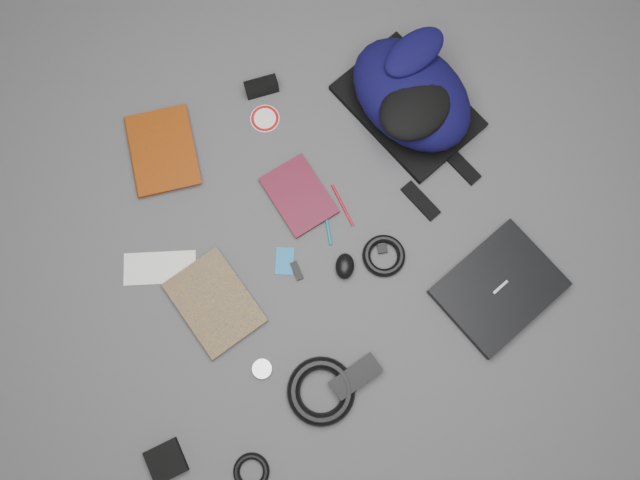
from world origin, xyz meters
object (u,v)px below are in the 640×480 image
object	(u,v)px
textbook_red	(131,158)
dvd_case	(299,196)
compact_camera	(261,87)
backpack	(411,94)
power_brick	(356,376)
comic_book	(187,323)
laptop	(499,288)
mouse	(345,266)
pouch	(166,461)

from	to	relation	value
textbook_red	dvd_case	bearing A→B (deg)	-26.25
textbook_red	compact_camera	bearing A→B (deg)	16.70
backpack	power_brick	bearing A→B (deg)	-143.02
textbook_red	comic_book	world-z (taller)	textbook_red
textbook_red	laptop	bearing A→B (deg)	-33.29
backpack	compact_camera	size ratio (longest dim) A/B	4.46
mouse	compact_camera	bearing A→B (deg)	118.38
backpack	laptop	distance (m)	0.60
laptop	mouse	size ratio (longest dim) A/B	4.28
backpack	pouch	distance (m)	1.22
compact_camera	power_brick	distance (m)	0.89
comic_book	mouse	bearing A→B (deg)	-16.41
power_brick	mouse	bearing A→B (deg)	59.71
comic_book	compact_camera	bearing A→B (deg)	38.36
compact_camera	pouch	size ratio (longest dim) A/B	1.07
compact_camera	power_brick	size ratio (longest dim) A/B	0.70
laptop	comic_book	bearing A→B (deg)	145.88
textbook_red	comic_book	xyz separation A→B (m)	(0.00, -0.52, -0.00)
compact_camera	comic_book	bearing A→B (deg)	-122.22
backpack	comic_book	size ratio (longest dim) A/B	1.70
mouse	pouch	distance (m)	0.71
backpack	mouse	size ratio (longest dim) A/B	5.88
laptop	textbook_red	xyz separation A→B (m)	(-0.85, 0.74, -0.00)
textbook_red	mouse	xyz separation A→B (m)	(0.47, -0.53, 0.01)
textbook_red	compact_camera	distance (m)	0.44
textbook_red	comic_book	bearing A→B (deg)	-82.20
backpack	laptop	bearing A→B (deg)	-107.73
backpack	power_brick	world-z (taller)	backpack
laptop	textbook_red	bearing A→B (deg)	119.55
pouch	textbook_red	bearing A→B (deg)	79.10
compact_camera	backpack	bearing A→B (deg)	-23.81
comic_book	laptop	bearing A→B (deg)	-29.76
compact_camera	textbook_red	bearing A→B (deg)	-166.68
mouse	laptop	bearing A→B (deg)	-3.95
laptop	compact_camera	size ratio (longest dim) A/B	3.24
comic_book	compact_camera	size ratio (longest dim) A/B	2.62
power_brick	textbook_red	bearing A→B (deg)	100.85
textbook_red	mouse	bearing A→B (deg)	-40.64
textbook_red	dvd_case	size ratio (longest dim) A/B	1.22
power_brick	pouch	size ratio (longest dim) A/B	1.52
backpack	textbook_red	distance (m)	0.84
textbook_red	power_brick	size ratio (longest dim) A/B	1.81
textbook_red	dvd_case	world-z (taller)	textbook_red
mouse	power_brick	world-z (taller)	mouse
backpack	comic_book	xyz separation A→B (m)	(-0.82, -0.38, -0.08)
dvd_case	pouch	bearing A→B (deg)	-147.44
dvd_case	mouse	distance (m)	0.25
backpack	dvd_case	world-z (taller)	backpack
laptop	pouch	bearing A→B (deg)	166.50
backpack	pouch	xyz separation A→B (m)	(-0.99, -0.71, -0.08)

